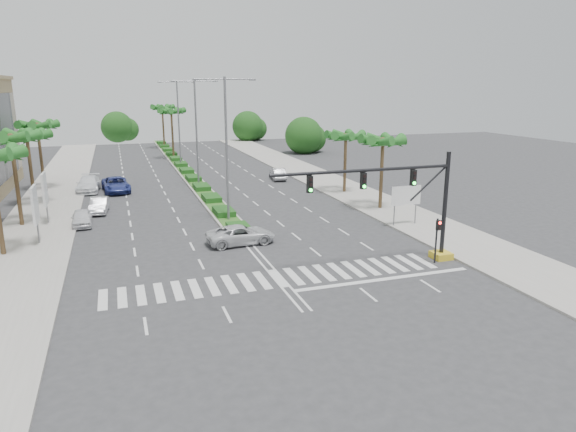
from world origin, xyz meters
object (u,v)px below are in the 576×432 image
car_parked_a (82,218)px  car_right (278,174)px  car_parked_c (116,185)px  car_crossing (241,235)px  car_parked_d (88,184)px  car_parked_b (99,205)px

car_parked_a → car_right: size_ratio=0.89×
car_parked_c → car_crossing: size_ratio=1.15×
car_parked_d → car_parked_b: bearing=-79.2°
car_parked_a → car_crossing: (11.33, -9.15, 0.03)m
car_parked_c → car_crossing: 24.44m
car_parked_a → car_crossing: size_ratio=0.78×
car_parked_a → car_right: car_right is taller
car_parked_b → car_parked_c: car_parked_c is taller
car_parked_c → car_right: bearing=-0.4°
car_right → car_parked_a: bearing=42.7°
car_parked_a → car_crossing: car_crossing is taller
car_parked_c → car_parked_d: bearing=151.3°
car_parked_a → car_parked_b: (1.29, 4.40, 0.02)m
car_parked_a → car_parked_d: 15.00m
car_parked_b → car_parked_d: (-1.29, 10.60, 0.13)m
car_parked_d → car_right: car_parked_d is taller
car_parked_d → car_crossing: (11.33, -24.14, -0.12)m
car_parked_b → car_crossing: size_ratio=0.83×
car_parked_c → car_right: (19.12, 1.69, -0.08)m
car_parked_a → car_parked_c: (2.85, 13.77, 0.14)m
car_crossing → car_right: 26.81m
car_parked_b → car_crossing: (10.04, -13.55, 0.01)m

